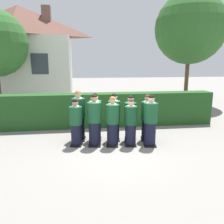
{
  "coord_description": "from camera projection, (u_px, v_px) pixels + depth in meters",
  "views": [
    {
      "loc": [
        -0.96,
        -6.94,
        2.69
      ],
      "look_at": [
        0.0,
        0.25,
        1.05
      ],
      "focal_mm": 36.51,
      "sensor_mm": 36.0,
      "label": 1
    }
  ],
  "objects": [
    {
      "name": "student_rear_row_1",
      "position": [
        95.0,
        118.0,
        7.76
      ],
      "size": [
        0.43,
        0.53,
        1.63
      ],
      "color": "black",
      "rests_on": "ground"
    },
    {
      "name": "student_rear_row_3",
      "position": [
        130.0,
        119.0,
        7.74
      ],
      "size": [
        0.43,
        0.5,
        1.56
      ],
      "color": "black",
      "rests_on": "ground"
    },
    {
      "name": "student_front_row_4",
      "position": [
        150.0,
        122.0,
        7.24
      ],
      "size": [
        0.46,
        0.56,
        1.66
      ],
      "color": "black",
      "rests_on": "ground"
    },
    {
      "name": "student_rear_row_0",
      "position": [
        79.0,
        117.0,
        7.76
      ],
      "size": [
        0.45,
        0.53,
        1.73
      ],
      "color": "black",
      "rests_on": "ground"
    },
    {
      "name": "student_front_row_3",
      "position": [
        131.0,
        123.0,
        7.27
      ],
      "size": [
        0.4,
        0.51,
        1.54
      ],
      "color": "black",
      "rests_on": "ground"
    },
    {
      "name": "student_front_row_2",
      "position": [
        112.0,
        123.0,
        7.24
      ],
      "size": [
        0.45,
        0.54,
        1.61
      ],
      "color": "black",
      "rests_on": "ground"
    },
    {
      "name": "ground_plane",
      "position": [
        113.0,
        145.0,
        7.42
      ],
      "size": [
        60.0,
        60.0,
        0.0
      ],
      "primitive_type": "plane",
      "color": "gray"
    },
    {
      "name": "student_rear_row_2",
      "position": [
        114.0,
        118.0,
        7.74
      ],
      "size": [
        0.42,
        0.5,
        1.63
      ],
      "color": "black",
      "rests_on": "ground"
    },
    {
      "name": "student_front_row_0",
      "position": [
        76.0,
        124.0,
        7.26
      ],
      "size": [
        0.43,
        0.52,
        1.53
      ],
      "color": "black",
      "rests_on": "ground"
    },
    {
      "name": "hedge",
      "position": [
        106.0,
        110.0,
        9.48
      ],
      "size": [
        9.07,
        0.7,
        1.38
      ],
      "color": "#214C1E",
      "rests_on": "ground"
    },
    {
      "name": "school_building_main",
      "position": [
        22.0,
        56.0,
        13.55
      ],
      "size": [
        6.11,
        3.33,
        5.8
      ],
      "color": "silver",
      "rests_on": "ground"
    },
    {
      "name": "student_rear_row_4",
      "position": [
        147.0,
        119.0,
        7.78
      ],
      "size": [
        0.45,
        0.54,
        1.59
      ],
      "color": "black",
      "rests_on": "ground"
    },
    {
      "name": "oak_tree_right",
      "position": [
        190.0,
        29.0,
        13.45
      ],
      "size": [
        4.16,
        4.16,
        6.63
      ],
      "color": "brown",
      "rests_on": "ground"
    },
    {
      "name": "student_front_row_1",
      "position": [
        94.0,
        121.0,
        7.25
      ],
      "size": [
        0.44,
        0.52,
        1.68
      ],
      "color": "black",
      "rests_on": "ground"
    }
  ]
}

